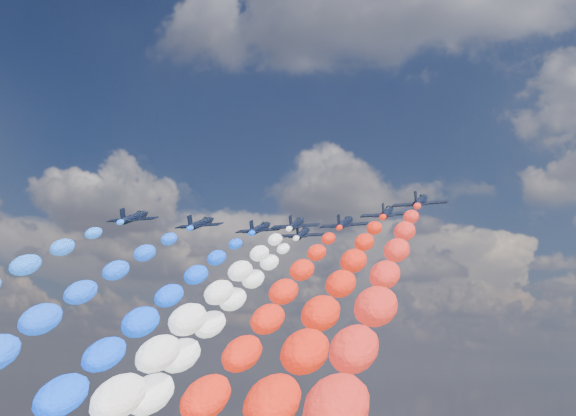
% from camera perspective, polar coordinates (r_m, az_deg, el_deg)
% --- Properties ---
extents(jet_0, '(9.39, 12.64, 6.83)m').
position_cam_1_polar(jet_0, '(140.03, -11.77, -0.72)').
color(jet_0, black).
extents(jet_1, '(9.96, 13.05, 6.83)m').
position_cam_1_polar(jet_1, '(143.82, -6.75, -1.20)').
color(jet_1, black).
extents(jet_2, '(9.80, 12.93, 6.83)m').
position_cam_1_polar(jet_2, '(147.79, -2.18, -1.58)').
color(jet_2, black).
extents(trail_2, '(5.99, 120.66, 63.55)m').
position_cam_1_polar(trail_2, '(88.48, -15.60, -13.84)').
color(trail_2, '#0843FF').
extents(jet_3, '(9.56, 12.76, 6.83)m').
position_cam_1_polar(jet_3, '(143.24, 0.63, -1.24)').
color(jet_3, black).
extents(trail_3, '(5.99, 120.66, 63.55)m').
position_cam_1_polar(trail_3, '(82.42, -11.47, -14.18)').
color(trail_3, white).
extents(jet_4, '(9.65, 12.82, 6.83)m').
position_cam_1_polar(jet_4, '(153.19, 1.11, -1.97)').
color(jet_4, black).
extents(trail_4, '(5.99, 120.66, 63.55)m').
position_cam_1_polar(trail_4, '(92.13, -9.34, -14.04)').
color(trail_4, white).
extents(jet_5, '(9.74, 12.89, 6.83)m').
position_cam_1_polar(jet_5, '(142.70, 4.38, -1.16)').
color(jet_5, black).
extents(trail_5, '(5.99, 120.66, 63.55)m').
position_cam_1_polar(trail_5, '(80.17, -4.86, -14.43)').
color(trail_5, red).
extents(jet_6, '(9.27, 12.55, 6.83)m').
position_cam_1_polar(jet_6, '(133.97, 7.62, -0.35)').
color(jet_6, black).
extents(trail_6, '(5.99, 120.66, 63.55)m').
position_cam_1_polar(trail_6, '(70.22, 0.24, -14.77)').
color(trail_6, red).
extents(jet_7, '(9.88, 12.99, 6.83)m').
position_cam_1_polar(jet_7, '(126.05, 10.14, 0.50)').
color(jet_7, black).
extents(trail_7, '(5.99, 120.66, 63.55)m').
position_cam_1_polar(trail_7, '(61.49, 4.55, -15.08)').
color(trail_7, red).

